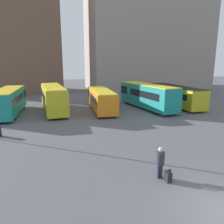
# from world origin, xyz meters

# --- Properties ---
(building_block_left) EXTENTS (16.80, 10.31, 26.48)m
(building_block_left) POSITION_xyz_m (-11.68, 44.98, 13.24)
(building_block_left) COLOR brown
(building_block_left) RESTS_ON ground_plane
(building_block_right) EXTENTS (29.35, 13.44, 28.49)m
(building_block_right) POSITION_xyz_m (17.95, 44.98, 14.25)
(building_block_right) COLOR gray
(building_block_right) RESTS_ON ground_plane
(bus_0) EXTENTS (3.20, 10.03, 3.08)m
(bus_0) POSITION_xyz_m (-11.28, 22.52, 1.67)
(bus_0) COLOR #19847F
(bus_0) RESTS_ON ground_plane
(bus_1) EXTENTS (3.00, 10.27, 3.29)m
(bus_1) POSITION_xyz_m (-6.04, 22.70, 1.78)
(bus_1) COLOR gold
(bus_1) RESTS_ON ground_plane
(bus_2) EXTENTS (3.27, 9.96, 2.74)m
(bus_2) POSITION_xyz_m (0.05, 21.59, 1.49)
(bus_2) COLOR orange
(bus_2) RESTS_ON ground_plane
(bus_3) EXTENTS (3.76, 11.45, 3.31)m
(bus_3) POSITION_xyz_m (6.39, 21.10, 1.80)
(bus_3) COLOR #19847F
(bus_3) RESTS_ON ground_plane
(bus_4) EXTENTS (2.74, 11.65, 2.87)m
(bus_4) POSITION_xyz_m (11.29, 21.83, 1.57)
(bus_4) COLOR gold
(bus_4) RESTS_ON ground_plane
(traveler) EXTENTS (0.46, 0.46, 1.77)m
(traveler) POSITION_xyz_m (-1.29, 3.54, 1.05)
(traveler) COLOR #382D4C
(traveler) RESTS_ON ground_plane
(suitcase) EXTENTS (0.28, 0.44, 0.77)m
(suitcase) POSITION_xyz_m (-1.05, 3.08, 0.27)
(suitcase) COLOR black
(suitcase) RESTS_ON ground_plane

